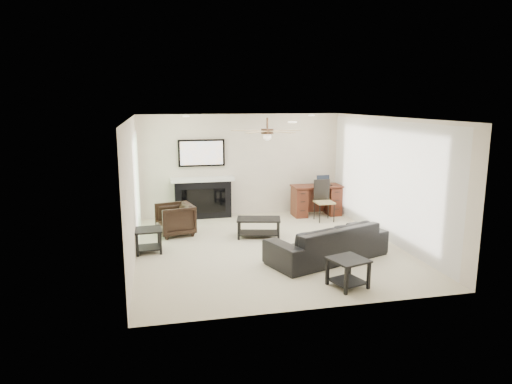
% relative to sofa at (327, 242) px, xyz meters
% --- Properties ---
extents(room_shell, '(5.50, 5.54, 2.52)m').
position_rel_sofa_xyz_m(room_shell, '(-0.69, 0.95, 1.36)').
color(room_shell, beige).
rests_on(room_shell, ground).
extents(sofa, '(2.40, 1.59, 0.65)m').
position_rel_sofa_xyz_m(sofa, '(0.00, 0.00, 0.00)').
color(sofa, black).
rests_on(sofa, ground).
extents(armchair, '(0.88, 0.86, 0.67)m').
position_rel_sofa_xyz_m(armchair, '(-2.60, 2.15, 0.01)').
color(armchair, black).
rests_on(armchair, ground).
extents(coffee_table, '(0.99, 0.69, 0.40)m').
position_rel_sofa_xyz_m(coffee_table, '(-0.90, 1.60, -0.13)').
color(coffee_table, black).
rests_on(coffee_table, ground).
extents(end_table_near, '(0.65, 0.65, 0.45)m').
position_rel_sofa_xyz_m(end_table_near, '(-0.15, -1.25, -0.10)').
color(end_table_near, black).
rests_on(end_table_near, ground).
extents(end_table_left, '(0.53, 0.53, 0.45)m').
position_rel_sofa_xyz_m(end_table_left, '(-3.15, 1.10, -0.10)').
color(end_table_left, black).
rests_on(end_table_left, ground).
extents(fireplace_unit, '(1.52, 0.34, 1.91)m').
position_rel_sofa_xyz_m(fireplace_unit, '(-1.86, 3.46, 0.63)').
color(fireplace_unit, black).
rests_on(fireplace_unit, ground).
extents(desk, '(1.22, 0.56, 0.76)m').
position_rel_sofa_xyz_m(desk, '(0.92, 3.10, 0.05)').
color(desk, '#401810').
rests_on(desk, ground).
extents(desk_chair, '(0.43, 0.45, 0.97)m').
position_rel_sofa_xyz_m(desk_chair, '(0.92, 2.55, 0.16)').
color(desk_chair, black).
rests_on(desk_chair, ground).
extents(laptop, '(0.33, 0.24, 0.23)m').
position_rel_sofa_xyz_m(laptop, '(1.12, 3.08, 0.55)').
color(laptop, black).
rests_on(laptop, desk).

